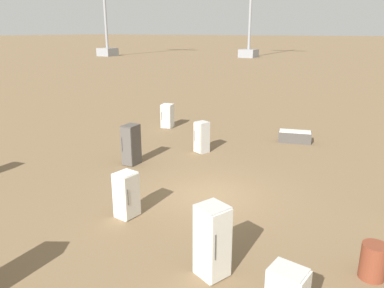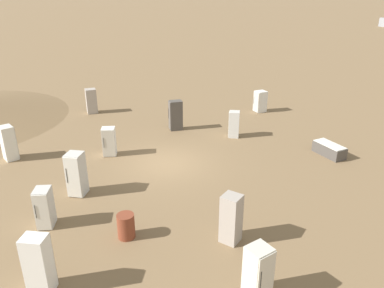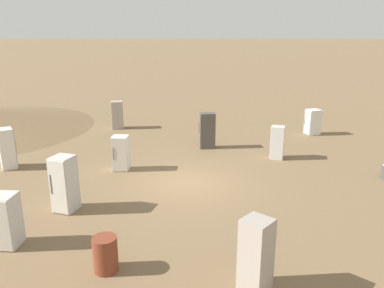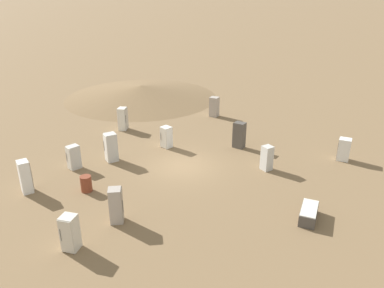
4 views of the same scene
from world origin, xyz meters
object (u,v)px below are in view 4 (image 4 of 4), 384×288
object	(u,v)px
discarded_fridge_0	(74,157)
discarded_fridge_9	(111,147)
discarded_fridge_2	(239,135)
discarded_fridge_4	(116,206)
discarded_fridge_1	(309,213)
discarded_fridge_3	(25,177)
discarded_fridge_8	(214,107)
discarded_fridge_10	(344,149)
discarded_fridge_7	(70,233)
discarded_fridge_6	(267,158)
discarded_fridge_5	(123,119)
rusty_barrel	(86,184)
discarded_fridge_11	(166,137)

from	to	relation	value
discarded_fridge_0	discarded_fridge_9	size ratio (longest dim) A/B	0.80
discarded_fridge_9	discarded_fridge_2	bearing A→B (deg)	-106.31
discarded_fridge_4	discarded_fridge_9	bearing A→B (deg)	-173.80
discarded_fridge_1	discarded_fridge_4	distance (m)	9.42
discarded_fridge_3	discarded_fridge_8	bearing A→B (deg)	106.00
discarded_fridge_8	discarded_fridge_10	distance (m)	11.99
discarded_fridge_1	discarded_fridge_7	distance (m)	11.26
discarded_fridge_3	discarded_fridge_9	bearing A→B (deg)	102.20
discarded_fridge_0	discarded_fridge_9	world-z (taller)	discarded_fridge_9
discarded_fridge_6	discarded_fridge_7	xyz separation A→B (m)	(12.17, -2.97, 0.04)
discarded_fridge_9	discarded_fridge_5	bearing A→B (deg)	-28.67
discarded_fridge_0	discarded_fridge_9	bearing A→B (deg)	-107.25
rusty_barrel	discarded_fridge_5	bearing A→B (deg)	-144.01
discarded_fridge_4	discarded_fridge_3	bearing A→B (deg)	-124.39
discarded_fridge_1	discarded_fridge_3	size ratio (longest dim) A/B	1.00
discarded_fridge_8	rusty_barrel	world-z (taller)	discarded_fridge_8
discarded_fridge_5	discarded_fridge_11	bearing A→B (deg)	54.98
discarded_fridge_2	discarded_fridge_10	bearing A→B (deg)	-73.39
discarded_fridge_9	discarded_fridge_1	bearing A→B (deg)	-151.89
discarded_fridge_8	discarded_fridge_11	distance (m)	7.79
discarded_fridge_8	discarded_fridge_11	bearing A→B (deg)	-91.29
discarded_fridge_0	discarded_fridge_5	world-z (taller)	discarded_fridge_5
discarded_fridge_0	discarded_fridge_9	xyz separation A→B (m)	(-2.19, 0.97, 0.19)
discarded_fridge_5	rusty_barrel	distance (m)	9.70
discarded_fridge_3	discarded_fridge_10	distance (m)	19.57
discarded_fridge_1	discarded_fridge_6	distance (m)	5.53
discarded_fridge_1	discarded_fridge_10	size ratio (longest dim) A/B	1.26
discarded_fridge_4	discarded_fridge_6	bearing A→B (deg)	117.02
discarded_fridge_2	discarded_fridge_5	bearing A→B (deg)	102.21
discarded_fridge_8	rusty_barrel	size ratio (longest dim) A/B	1.87
discarded_fridge_3	discarded_fridge_11	world-z (taller)	discarded_fridge_3
discarded_fridge_7	discarded_fridge_8	size ratio (longest dim) A/B	0.97
discarded_fridge_6	discarded_fridge_3	bearing A→B (deg)	159.27
discarded_fridge_4	discarded_fridge_8	bearing A→B (deg)	153.58
discarded_fridge_0	discarded_fridge_10	distance (m)	17.38
discarded_fridge_4	discarded_fridge_11	size ratio (longest dim) A/B	1.19
discarded_fridge_0	discarded_fridge_7	distance (m)	8.11
discarded_fridge_7	discarded_fridge_11	size ratio (longest dim) A/B	1.09
discarded_fridge_3	discarded_fridge_10	xyz separation A→B (m)	(-15.15, 12.39, -0.20)
discarded_fridge_11	discarded_fridge_3	bearing A→B (deg)	84.77
rusty_barrel	discarded_fridge_10	bearing A→B (deg)	142.88
discarded_fridge_8	discarded_fridge_10	size ratio (longest dim) A/B	1.15
rusty_barrel	discarded_fridge_2	bearing A→B (deg)	162.19
discarded_fridge_6	discarded_fridge_1	bearing A→B (deg)	-110.39
discarded_fridge_4	discarded_fridge_7	world-z (taller)	discarded_fridge_4
discarded_fridge_2	discarded_fridge_6	world-z (taller)	discarded_fridge_2
rusty_barrel	discarded_fridge_11	bearing A→B (deg)	-175.02
discarded_fridge_8	discarded_fridge_7	bearing A→B (deg)	-84.25
discarded_fridge_2	discarded_fridge_11	world-z (taller)	discarded_fridge_2
discarded_fridge_7	discarded_fridge_8	bearing A→B (deg)	-96.82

